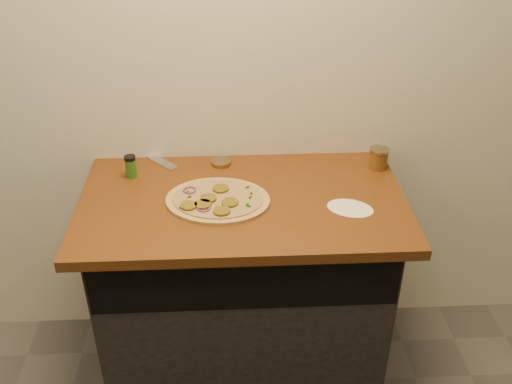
{
  "coord_description": "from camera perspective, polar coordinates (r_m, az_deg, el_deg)",
  "views": [
    {
      "loc": [
        -0.04,
        -0.35,
        2.03
      ],
      "look_at": [
        0.05,
        1.38,
        0.95
      ],
      "focal_mm": 40.0,
      "sensor_mm": 36.0,
      "label": 1
    }
  ],
  "objects": [
    {
      "name": "mason_jar_lid",
      "position": [
        2.31,
        -3.51,
        2.96
      ],
      "size": [
        0.08,
        0.08,
        0.02
      ],
      "primitive_type": "cylinder",
      "rotation": [
        0.0,
        0.0,
        0.03
      ],
      "color": "#957E56",
      "rests_on": "countertop"
    },
    {
      "name": "flour_spill",
      "position": [
        2.07,
        9.4,
        -1.6
      ],
      "size": [
        0.22,
        0.22,
        0.0
      ],
      "primitive_type": "cylinder",
      "rotation": [
        0.0,
        0.0,
        -0.4
      ],
      "color": "white",
      "rests_on": "countertop"
    },
    {
      "name": "spice_shaker",
      "position": [
        2.26,
        -12.41,
        2.52
      ],
      "size": [
        0.04,
        0.04,
        0.09
      ],
      "color": "#2C641F",
      "rests_on": "countertop"
    },
    {
      "name": "chefs_knife",
      "position": [
        2.43,
        -10.88,
        3.81
      ],
      "size": [
        0.24,
        0.25,
        0.02
      ],
      "color": "#B7BAC1",
      "rests_on": "countertop"
    },
    {
      "name": "cabinet",
      "position": [
        2.41,
        -1.26,
        -9.66
      ],
      "size": [
        1.1,
        0.6,
        0.86
      ],
      "primitive_type": "cube",
      "color": "black",
      "rests_on": "ground"
    },
    {
      "name": "pizza",
      "position": [
        2.07,
        -3.92,
        -0.79
      ],
      "size": [
        0.42,
        0.42,
        0.03
      ],
      "color": "tan",
      "rests_on": "countertop"
    },
    {
      "name": "room_shell",
      "position": [
        0.48,
        2.57,
        -11.31
      ],
      "size": [
        4.02,
        3.52,
        2.71
      ],
      "color": "beige",
      "rests_on": "ground"
    },
    {
      "name": "salsa_jar",
      "position": [
        2.32,
        12.15,
        3.33
      ],
      "size": [
        0.08,
        0.08,
        0.08
      ],
      "color": "#A11011",
      "rests_on": "countertop"
    },
    {
      "name": "countertop",
      "position": [
        2.11,
        -1.38,
        -1.03
      ],
      "size": [
        1.2,
        0.7,
        0.04
      ],
      "primitive_type": "cube",
      "color": "brown",
      "rests_on": "cabinet"
    }
  ]
}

